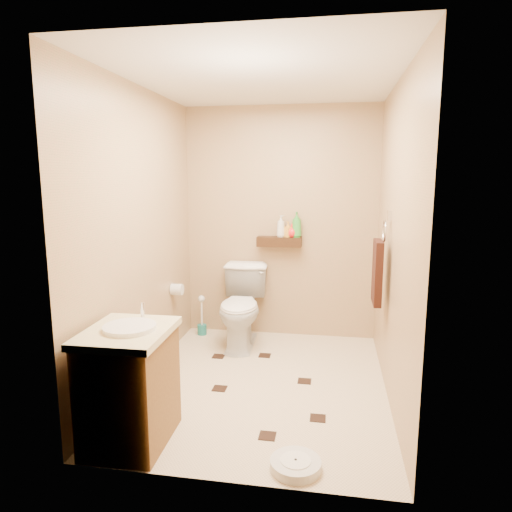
# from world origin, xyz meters

# --- Properties ---
(ground) EXTENTS (2.50, 2.50, 0.00)m
(ground) POSITION_xyz_m (0.00, 0.00, 0.00)
(ground) COLOR beige
(ground) RESTS_ON ground
(wall_back) EXTENTS (2.00, 0.04, 2.40)m
(wall_back) POSITION_xyz_m (0.00, 1.25, 1.20)
(wall_back) COLOR #A1865C
(wall_back) RESTS_ON ground
(wall_front) EXTENTS (2.00, 0.04, 2.40)m
(wall_front) POSITION_xyz_m (0.00, -1.25, 1.20)
(wall_front) COLOR #A1865C
(wall_front) RESTS_ON ground
(wall_left) EXTENTS (0.04, 2.50, 2.40)m
(wall_left) POSITION_xyz_m (-1.00, 0.00, 1.20)
(wall_left) COLOR #A1865C
(wall_left) RESTS_ON ground
(wall_right) EXTENTS (0.04, 2.50, 2.40)m
(wall_right) POSITION_xyz_m (1.00, 0.00, 1.20)
(wall_right) COLOR #A1865C
(wall_right) RESTS_ON ground
(ceiling) EXTENTS (2.00, 2.50, 0.02)m
(ceiling) POSITION_xyz_m (0.00, 0.00, 2.40)
(ceiling) COLOR silver
(ceiling) RESTS_ON wall_back
(wall_shelf) EXTENTS (0.46, 0.14, 0.10)m
(wall_shelf) POSITION_xyz_m (0.00, 1.17, 1.02)
(wall_shelf) COLOR #371E0F
(wall_shelf) RESTS_ON wall_back
(floor_accents) EXTENTS (1.08, 1.46, 0.01)m
(floor_accents) POSITION_xyz_m (0.02, -0.03, 0.00)
(floor_accents) COLOR black
(floor_accents) RESTS_ON ground
(toilet) EXTENTS (0.48, 0.80, 0.80)m
(toilet) POSITION_xyz_m (-0.33, 0.83, 0.40)
(toilet) COLOR white
(toilet) RESTS_ON ground
(vanity) EXTENTS (0.52, 0.62, 0.87)m
(vanity) POSITION_xyz_m (-0.70, -0.95, 0.39)
(vanity) COLOR brown
(vanity) RESTS_ON ground
(bathroom_scale) EXTENTS (0.35, 0.35, 0.06)m
(bathroom_scale) POSITION_xyz_m (0.37, -1.07, 0.03)
(bathroom_scale) COLOR silver
(bathroom_scale) RESTS_ON ground
(toilet_brush) EXTENTS (0.10, 0.10, 0.43)m
(toilet_brush) POSITION_xyz_m (-0.82, 1.07, 0.15)
(toilet_brush) COLOR #1B6F6A
(toilet_brush) RESTS_ON ground
(towel_ring) EXTENTS (0.12, 0.30, 0.76)m
(towel_ring) POSITION_xyz_m (0.91, 0.25, 0.95)
(towel_ring) COLOR silver
(towel_ring) RESTS_ON wall_right
(toilet_paper) EXTENTS (0.12, 0.11, 0.12)m
(toilet_paper) POSITION_xyz_m (-0.94, 0.65, 0.60)
(toilet_paper) COLOR silver
(toilet_paper) RESTS_ON wall_left
(bottle_a) EXTENTS (0.12, 0.12, 0.22)m
(bottle_a) POSITION_xyz_m (0.02, 1.17, 1.18)
(bottle_a) COLOR silver
(bottle_a) RESTS_ON wall_shelf
(bottle_b) EXTENTS (0.10, 0.10, 0.16)m
(bottle_b) POSITION_xyz_m (0.09, 1.17, 1.15)
(bottle_b) COLOR gold
(bottle_b) RESTS_ON wall_shelf
(bottle_c) EXTENTS (0.15, 0.15, 0.14)m
(bottle_c) POSITION_xyz_m (0.13, 1.17, 1.14)
(bottle_c) COLOR red
(bottle_c) RESTS_ON wall_shelf
(bottle_d) EXTENTS (0.12, 0.12, 0.26)m
(bottle_d) POSITION_xyz_m (0.18, 1.17, 1.20)
(bottle_d) COLOR green
(bottle_d) RESTS_ON wall_shelf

